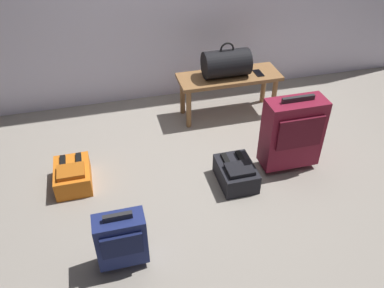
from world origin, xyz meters
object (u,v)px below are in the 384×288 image
Objects in this scene: suitcase_upright_burgundy at (292,132)px; backpack_orange at (73,175)px; bench at (229,82)px; backpack_dark at (236,173)px; cell_phone at (258,73)px; suitcase_small_navy at (121,239)px; duffel_bag_black at (226,63)px.

backpack_orange is at bearing 172.95° from suitcase_upright_burgundy.
bench is 2.63× the size of backpack_dark.
backpack_orange is (-1.29, 0.30, 0.00)m from backpack_dark.
backpack_orange is (-1.84, -0.67, -0.35)m from cell_phone.
backpack_orange is (-0.31, 0.87, -0.15)m from suitcase_small_navy.
duffel_bag_black is 1.16× the size of backpack_orange.
cell_phone is at bearing -7.05° from bench.
bench reaches higher than backpack_dark.
duffel_bag_black reaches higher than backpack_dark.
duffel_bag_black is 0.96× the size of suitcase_small_navy.
duffel_bag_black is 1.74m from backpack_orange.
cell_phone reaches higher than backpack_dark.
backpack_dark is at bearing 30.16° from suitcase_small_navy.
suitcase_upright_burgundy reaches higher than backpack_orange.
cell_phone is 0.38× the size of backpack_dark.
suitcase_small_navy is at bearing -127.35° from duffel_bag_black.
bench is at bearing 75.27° from backpack_dark.
suitcase_small_navy is (-1.21, -1.58, -0.33)m from duffel_bag_black.
cell_phone is 1.18m from backpack_dark.
backpack_dark is at bearing -119.54° from cell_phone.
backpack_dark is (-0.27, -1.01, -0.27)m from bench.
suitcase_small_navy is (-1.48, -0.65, -0.11)m from suitcase_upright_burgundy.
bench is 2.02m from suitcase_small_navy.
backpack_dark and backpack_orange have the same top height.
bench is 2.27× the size of duffel_bag_black.
duffel_bag_black is 0.64× the size of suitcase_upright_burgundy.
bench is at bearing 51.79° from suitcase_small_navy.
suitcase_small_navy is 1.14m from backpack_dark.
duffel_bag_black is at bearing 25.08° from backpack_orange.
duffel_bag_black is (-0.04, 0.00, 0.20)m from bench.
suitcase_upright_burgundy is 0.57m from backpack_dark.
cell_phone reaches higher than bench.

